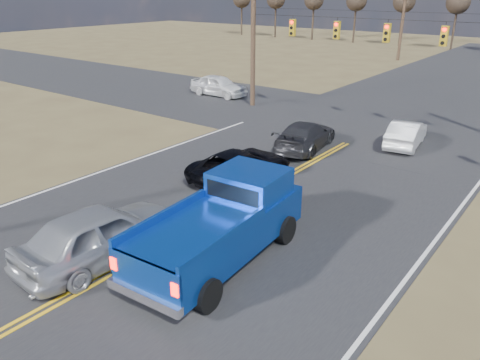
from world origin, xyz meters
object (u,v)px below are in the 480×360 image
Objects in this scene: pickup_truck at (223,224)px; dgrey_car_queue at (305,136)px; silver_suv at (101,234)px; white_car_queue at (406,133)px; black_suv at (241,165)px; cross_car_west at (219,85)px.

pickup_truck reaches higher than dgrey_car_queue.
silver_suv is 1.25× the size of white_car_queue.
pickup_truck reaches higher than black_suv.
pickup_truck is 1.35× the size of dgrey_car_queue.
dgrey_car_queue is 13.58m from cross_car_west.
dgrey_car_queue is at bearing -85.52° from silver_suv.
white_car_queue is (3.92, 8.80, 0.01)m from black_suv.
silver_suv is at bearing 103.80° from black_suv.
black_suv is 1.16× the size of white_car_queue.
cross_car_west is (-11.60, 7.06, 0.08)m from dgrey_car_queue.
black_suv is at bearing -83.55° from silver_suv.
black_suv is 16.89m from cross_car_west.
pickup_truck is at bearing -138.95° from silver_suv.
silver_suv is 1.08× the size of black_suv.
silver_suv is 7.55m from black_suv.
white_car_queue is (3.36, 16.33, -0.20)m from silver_suv.
cross_car_west reaches higher than white_car_queue.
cross_car_west reaches higher than black_suv.
cross_car_west is at bearing -40.78° from dgrey_car_queue.
cross_car_west is (-15.47, 3.52, 0.11)m from white_car_queue.
pickup_truck is at bearing 79.73° from white_car_queue.
silver_suv is 12.81m from dgrey_car_queue.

